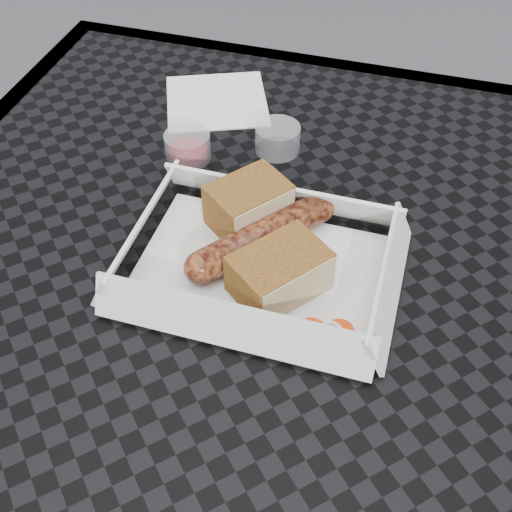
{
  "coord_description": "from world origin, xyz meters",
  "views": [
    {
      "loc": [
        0.09,
        -0.37,
        1.19
      ],
      "look_at": [
        -0.02,
        -0.0,
        0.78
      ],
      "focal_mm": 45.0,
      "sensor_mm": 36.0,
      "label": 1
    }
  ],
  "objects": [
    {
      "name": "condiment_cup_empty",
      "position": [
        -0.05,
        0.19,
        0.76
      ],
      "size": [
        0.05,
        0.05,
        0.03
      ],
      "primitive_type": "cylinder",
      "color": "silver",
      "rests_on": "patio_table"
    },
    {
      "name": "napkin",
      "position": [
        -0.14,
        0.26,
        0.75
      ],
      "size": [
        0.16,
        0.16,
        0.0
      ],
      "primitive_type": "cube",
      "rotation": [
        0.0,
        0.0,
        0.4
      ],
      "color": "white",
      "rests_on": "patio_table"
    },
    {
      "name": "patio_table",
      "position": [
        0.0,
        0.0,
        0.67
      ],
      "size": [
        0.8,
        0.8,
        0.74
      ],
      "color": "black",
      "rests_on": "ground"
    },
    {
      "name": "food_tray",
      "position": [
        -0.02,
        0.01,
        0.75
      ],
      "size": [
        0.22,
        0.15,
        0.0
      ],
      "primitive_type": "cube",
      "color": "white",
      "rests_on": "patio_table"
    },
    {
      "name": "bratwurst",
      "position": [
        -0.02,
        0.03,
        0.76
      ],
      "size": [
        0.11,
        0.14,
        0.03
      ],
      "rotation": [
        0.0,
        0.0,
        0.91
      ],
      "color": "brown",
      "rests_on": "food_tray"
    },
    {
      "name": "bread_far",
      "position": [
        0.01,
        -0.01,
        0.77
      ],
      "size": [
        0.09,
        0.1,
        0.04
      ],
      "primitive_type": "cube",
      "rotation": [
        0.0,
        0.0,
        0.91
      ],
      "color": "brown",
      "rests_on": "food_tray"
    },
    {
      "name": "bread_near",
      "position": [
        -0.04,
        0.06,
        0.77
      ],
      "size": [
        0.09,
        0.09,
        0.05
      ],
      "primitive_type": "cube",
      "rotation": [
        0.0,
        0.0,
        0.91
      ],
      "color": "brown",
      "rests_on": "food_tray"
    },
    {
      "name": "condiment_cup_sauce",
      "position": [
        -0.14,
        0.15,
        0.76
      ],
      "size": [
        0.05,
        0.05,
        0.03
      ],
      "primitive_type": "cylinder",
      "color": "maroon",
      "rests_on": "patio_table"
    },
    {
      "name": "veg_garnish",
      "position": [
        0.06,
        -0.05,
        0.75
      ],
      "size": [
        0.03,
        0.03,
        0.0
      ],
      "color": "#E53B09",
      "rests_on": "food_tray"
    }
  ]
}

